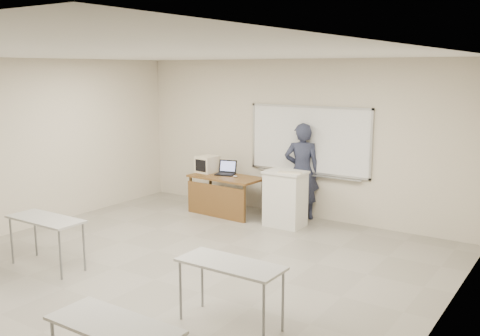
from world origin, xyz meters
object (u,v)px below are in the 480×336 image
Objects in this scene: instructor_desk at (223,187)px; presenter at (302,171)px; podium at (285,199)px; laptop at (227,171)px; crt_monitor at (208,164)px; keyboard at (290,173)px; mouse at (235,176)px; whiteboard at (309,141)px.

presenter reaches higher than instructor_desk.
laptop is at bearing 170.06° from podium.
crt_monitor is 0.99× the size of keyboard.
laptop is at bearing -9.93° from presenter.
presenter is at bearing 17.50° from mouse.
mouse is at bearing 154.15° from keyboard.
crt_monitor reaches higher than podium.
crt_monitor is 0.77m from mouse.
instructor_desk is 3.48× the size of keyboard.
podium reaches higher than instructor_desk.
podium is at bearing -11.98° from mouse.
whiteboard reaches higher than instructor_desk.
whiteboard reaches higher than keyboard.
presenter reaches higher than keyboard.
laptop is 0.20× the size of presenter.
instructor_desk is 16.36× the size of mouse.
mouse is at bearing 174.27° from podium.
whiteboard is 2.14m from crt_monitor.
presenter is at bearing 89.94° from podium.
crt_monitor is 1.13× the size of laptop.
instructor_desk is 0.32m from mouse.
crt_monitor is 1.97m from presenter.
presenter is (-0.15, 0.75, -0.11)m from keyboard.
keyboard is at bearing -0.79° from instructor_desk.
whiteboard reaches higher than crt_monitor.
instructor_desk is at bearing -179.49° from podium.
laptop is at bearing 113.59° from instructor_desk.
mouse is (-1.17, 0.12, 0.26)m from podium.
keyboard is (1.32, -0.24, 0.26)m from mouse.
presenter is at bearing 85.55° from keyboard.
mouse is 1.29m from presenter.
presenter reaches higher than podium.
crt_monitor is 0.46m from laptop.
instructor_desk is 0.80× the size of presenter.
whiteboard is 6.02× the size of crt_monitor.
instructor_desk is 0.70m from crt_monitor.
crt_monitor is 0.23× the size of presenter.
instructor_desk is at bearing -151.51° from whiteboard.
instructor_desk is at bearing -84.39° from laptop.
whiteboard is 1.71× the size of instructor_desk.
instructor_desk is at bearing -17.17° from crt_monitor.
whiteboard reaches higher than presenter.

